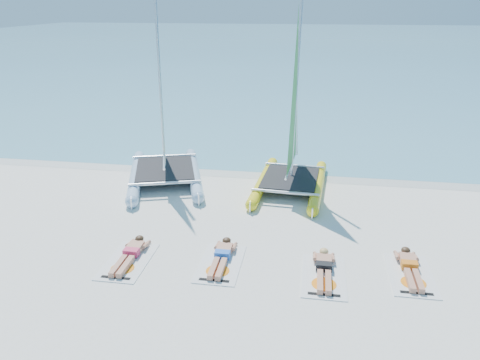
# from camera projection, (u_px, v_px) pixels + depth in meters

# --- Properties ---
(ground) EXTENTS (140.00, 140.00, 0.00)m
(ground) POSITION_uv_depth(u_px,v_px,m) (226.00, 243.00, 12.21)
(ground) COLOR silver
(ground) RESTS_ON ground
(sea) EXTENTS (140.00, 115.00, 0.01)m
(sea) POSITION_uv_depth(u_px,v_px,m) (304.00, 42.00, 70.26)
(sea) COLOR #7CC2CE
(sea) RESTS_ON ground
(wet_sand_strip) EXTENTS (140.00, 1.40, 0.01)m
(wet_sand_strip) POSITION_uv_depth(u_px,v_px,m) (254.00, 172.00, 17.28)
(wet_sand_strip) COLOR silver
(wet_sand_strip) RESTS_ON ground
(catamaran_blue) EXTENTS (3.85, 5.57, 6.92)m
(catamaran_blue) POSITION_uv_depth(u_px,v_px,m) (162.00, 122.00, 15.89)
(catamaran_blue) COLOR #A5C5D9
(catamaran_blue) RESTS_ON ground
(catamaran_yellow) EXTENTS (2.49, 4.99, 6.27)m
(catamaran_yellow) POSITION_uv_depth(u_px,v_px,m) (294.00, 128.00, 15.48)
(catamaran_yellow) COLOR yellow
(catamaran_yellow) RESTS_ON ground
(towel_a) EXTENTS (1.00, 1.85, 0.02)m
(towel_a) POSITION_uv_depth(u_px,v_px,m) (128.00, 261.00, 11.36)
(towel_a) COLOR silver
(towel_a) RESTS_ON ground
(sunbather_a) EXTENTS (0.37, 1.73, 0.26)m
(sunbather_a) POSITION_uv_depth(u_px,v_px,m) (131.00, 253.00, 11.50)
(sunbather_a) COLOR tan
(sunbather_a) RESTS_ON towel_a
(towel_b) EXTENTS (1.00, 1.85, 0.02)m
(towel_b) POSITION_uv_depth(u_px,v_px,m) (221.00, 263.00, 11.26)
(towel_b) COLOR silver
(towel_b) RESTS_ON ground
(sunbather_b) EXTENTS (0.37, 1.73, 0.26)m
(sunbather_b) POSITION_uv_depth(u_px,v_px,m) (222.00, 256.00, 11.40)
(sunbather_b) COLOR tan
(sunbather_b) RESTS_ON towel_b
(towel_c) EXTENTS (1.00, 1.85, 0.02)m
(towel_c) POSITION_uv_depth(u_px,v_px,m) (324.00, 276.00, 10.75)
(towel_c) COLOR silver
(towel_c) RESTS_ON ground
(sunbather_c) EXTENTS (0.37, 1.73, 0.26)m
(sunbather_c) POSITION_uv_depth(u_px,v_px,m) (324.00, 268.00, 10.89)
(sunbather_c) COLOR tan
(sunbather_c) RESTS_ON towel_c
(towel_d) EXTENTS (1.00, 1.85, 0.02)m
(towel_d) POSITION_uv_depth(u_px,v_px,m) (411.00, 275.00, 10.80)
(towel_d) COLOR silver
(towel_d) RESTS_ON ground
(sunbather_d) EXTENTS (0.37, 1.73, 0.26)m
(sunbather_d) POSITION_uv_depth(u_px,v_px,m) (410.00, 266.00, 10.94)
(sunbather_d) COLOR tan
(sunbather_d) RESTS_ON towel_d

